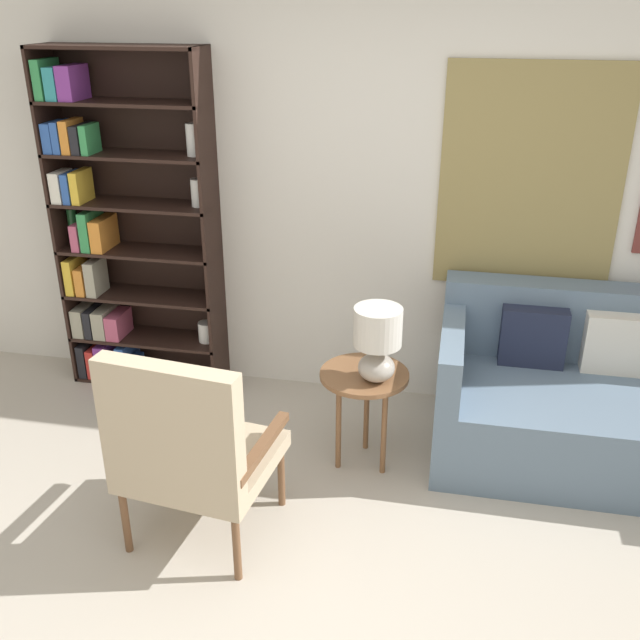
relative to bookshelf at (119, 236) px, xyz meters
The scene contains 7 objects.
ground_plane 2.57m from the bookshelf, 51.43° to the right, with size 14.00×14.00×0.00m, color #B2A899.
wall_back 1.58m from the bookshelf, ahead, with size 6.40×0.08×2.70m.
bookshelf is the anchor object (origin of this frame).
armchair 1.81m from the bookshelf, 56.27° to the right, with size 0.71×0.69×1.01m.
couch 3.06m from the bookshelf, ahead, with size 1.90×0.95×0.88m.
side_table 1.84m from the bookshelf, 21.98° to the right, with size 0.47×0.47×0.56m.
table_lamp 1.87m from the bookshelf, 22.96° to the right, with size 0.24×0.24×0.40m.
Camera 1 is at (0.59, -2.06, 2.35)m, focal length 40.00 mm.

